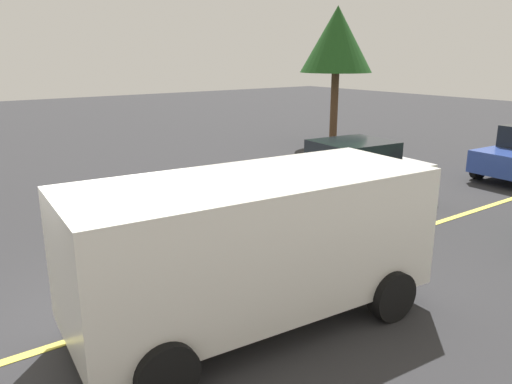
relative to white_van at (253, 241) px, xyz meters
The scene contains 5 objects.
ground_plane 2.41m from the white_van, 148.98° to the left, with size 80.00×80.00×0.00m, color #2D2D30.
lane_marking_centre 2.06m from the white_van, 40.40° to the left, with size 28.00×0.16×0.01m, color #E0D14C.
white_van is the anchor object (origin of this frame).
car_white_near_curb 6.60m from the white_van, 30.20° to the left, with size 4.06×2.39×1.68m.
tree_left_verge 15.51m from the white_van, 41.01° to the left, with size 2.98×2.98×5.71m.
Camera 1 is at (-2.09, -6.40, 3.82)m, focal length 34.98 mm.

